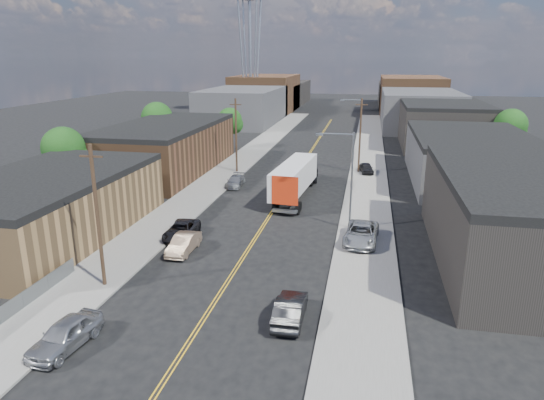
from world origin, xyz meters
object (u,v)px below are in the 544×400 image
at_px(car_left_b, 184,244).
at_px(car_left_c, 182,230).
at_px(car_left_d, 235,181).
at_px(car_left_a, 65,335).
at_px(semi_truck, 296,176).
at_px(car_ahead_truck, 307,174).
at_px(car_right_oncoming, 290,309).
at_px(car_right_lot_a, 361,233).
at_px(car_right_lot_c, 366,168).

distance_m(car_left_b, car_left_c, 3.39).
distance_m(car_left_b, car_left_d, 20.93).
distance_m(car_left_a, car_left_b, 14.11).
distance_m(semi_truck, car_ahead_truck, 7.52).
bearing_deg(car_left_c, car_ahead_truck, 66.45).
height_order(semi_truck, car_left_d, semi_truck).
height_order(car_left_c, car_right_oncoming, car_right_oncoming).
xyz_separation_m(car_right_lot_a, car_ahead_truck, (-7.26, 21.09, -0.19)).
xyz_separation_m(car_left_c, car_left_d, (0.00, 17.80, -0.05)).
xyz_separation_m(semi_truck, car_right_oncoming, (3.71, -27.20, -1.56)).
xyz_separation_m(semi_truck, car_left_d, (-7.90, 2.51, -1.68)).
bearing_deg(car_right_oncoming, car_left_c, -46.38).
bearing_deg(car_right_lot_c, car_left_c, -129.59).
relative_size(car_left_a, car_left_d, 1.06).
xyz_separation_m(car_left_a, car_ahead_truck, (8.27, 39.76, -0.04)).
distance_m(car_right_oncoming, car_right_lot_c, 39.74).
bearing_deg(car_right_lot_c, semi_truck, -132.24).
xyz_separation_m(car_left_a, car_left_b, (1.40, 14.04, -0.07)).
relative_size(car_left_a, car_right_oncoming, 1.01).
relative_size(semi_truck, car_left_b, 3.52).
xyz_separation_m(car_left_b, car_left_d, (-1.40, 20.88, -0.09)).
bearing_deg(semi_truck, car_left_d, 167.15).
relative_size(semi_truck, car_right_lot_c, 4.12).
relative_size(car_left_c, car_ahead_truck, 0.91).
relative_size(car_right_oncoming, car_right_lot_c, 1.23).
relative_size(semi_truck, car_left_c, 3.14).
bearing_deg(car_right_lot_c, car_left_d, -157.93).
relative_size(car_left_d, car_right_oncoming, 0.95).
distance_m(car_left_c, car_right_lot_c, 31.76).
bearing_deg(car_right_lot_a, car_left_c, -169.82).
relative_size(car_left_b, car_right_oncoming, 0.95).
relative_size(semi_truck, car_left_d, 3.53).
bearing_deg(car_left_a, car_left_d, 97.45).
bearing_deg(car_right_oncoming, car_left_d, -69.30).
height_order(car_right_lot_a, car_ahead_truck, car_right_lot_a).
xyz_separation_m(car_left_c, car_right_oncoming, (11.61, -11.91, 0.08)).
bearing_deg(car_ahead_truck, car_right_lot_a, -75.39).
bearing_deg(car_left_c, car_left_d, 86.53).
height_order(car_left_d, car_ahead_truck, car_ahead_truck).
xyz_separation_m(car_left_a, car_right_lot_c, (15.68, 44.75, -0.01)).
bearing_deg(car_left_d, car_left_c, -90.88).
height_order(car_left_c, car_left_d, car_left_c).
height_order(semi_truck, car_right_lot_a, semi_truck).
xyz_separation_m(car_left_b, car_left_c, (-1.40, 3.08, -0.04)).
bearing_deg(semi_truck, car_left_b, -104.71).
bearing_deg(semi_truck, car_left_a, -98.92).
xyz_separation_m(car_left_c, car_right_lot_c, (15.68, 27.62, 0.10)).
bearing_deg(car_right_lot_c, car_right_lot_a, -100.34).
height_order(car_left_b, car_right_lot_c, car_left_b).
bearing_deg(car_left_c, car_left_a, -93.47).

